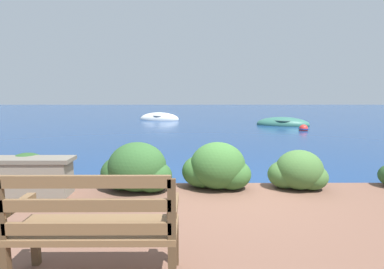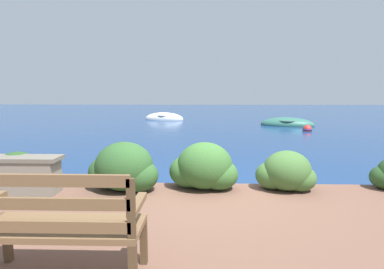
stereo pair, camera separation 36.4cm
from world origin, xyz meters
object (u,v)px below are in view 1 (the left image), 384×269
object	(u,v)px
park_bench	(94,225)
rowboat_mid	(159,119)
rowboat_nearest	(283,124)
mooring_buoy	(304,129)

from	to	relation	value
park_bench	rowboat_mid	bearing A→B (deg)	95.86
park_bench	rowboat_mid	world-z (taller)	park_bench
rowboat_mid	rowboat_nearest	bearing A→B (deg)	-10.65
rowboat_nearest	mooring_buoy	distance (m)	2.23
rowboat_mid	mooring_buoy	xyz separation A→B (m)	(7.25, -5.39, -0.00)
park_bench	rowboat_nearest	bearing A→B (deg)	69.12
park_bench	rowboat_nearest	distance (m)	14.91
rowboat_mid	mooring_buoy	bearing A→B (deg)	-22.75
rowboat_nearest	rowboat_mid	size ratio (longest dim) A/B	1.09
rowboat_mid	mooring_buoy	world-z (taller)	rowboat_mid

